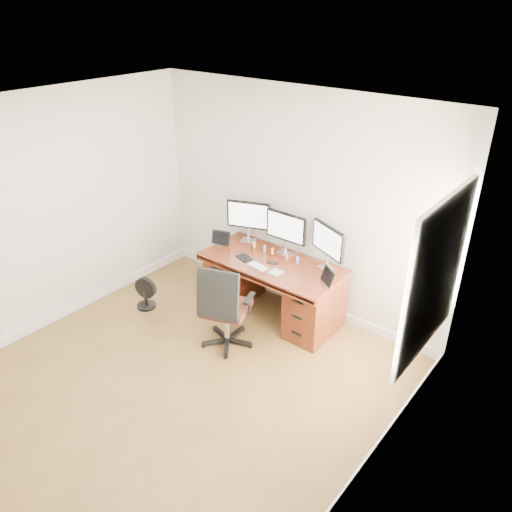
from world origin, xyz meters
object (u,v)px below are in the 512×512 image
Objects in this scene: office_chair at (225,320)px; monitor_center at (286,228)px; floor_fan at (145,293)px; keyboard at (258,266)px; desk at (273,286)px.

office_chair is 1.31m from monitor_center.
floor_fan is 1.67× the size of keyboard.
floor_fan is 1.97m from monitor_center.
monitor_center is at bearing 90.77° from keyboard.
floor_fan is at bearing -140.00° from monitor_center.
office_chair is (-0.03, -0.84, -0.06)m from desk.
desk reaches higher than floor_fan.
monitor_center is (0.03, 1.08, 0.74)m from office_chair.
office_chair reaches higher than desk.
keyboard is at bearing 72.46° from office_chair.
monitor_center is 0.58m from keyboard.
monitor_center is at bearing 90.00° from desk.
office_chair is at bearing -80.44° from keyboard.
desk is 0.84m from office_chair.
office_chair is 4.22× the size of keyboard.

